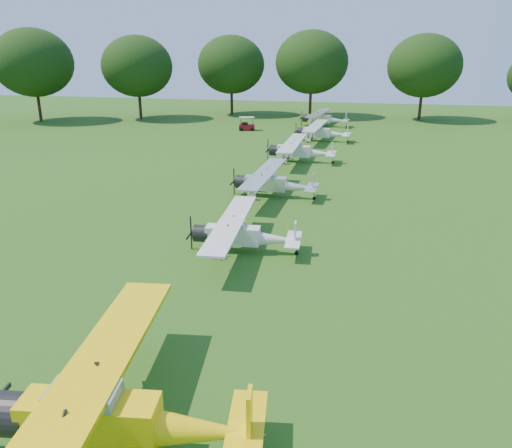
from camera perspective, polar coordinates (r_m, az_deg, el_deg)
The scene contains 9 objects.
ground at distance 25.82m, azimuth -4.01°, elevation -3.70°, with size 160.00×160.00×0.00m, color #224D13.
tree_belt at distance 23.23m, azimuth 4.38°, elevation 14.21°, with size 137.36×130.27×14.52m.
aircraft_2 at distance 14.04m, azimuth -16.26°, elevation -20.11°, with size 7.46×11.85×2.33m.
aircraft_3 at distance 25.92m, azimuth -1.71°, elevation -1.00°, with size 5.90×9.40×1.85m.
aircraft_4 at distance 35.79m, azimuth 1.83°, elevation 4.88°, with size 6.20×9.85×1.95m.
aircraft_5 at distance 47.34m, azimuth 4.92°, elevation 8.48°, with size 6.48×10.29×2.04m.
aircraft_6 at distance 58.64m, azimuth 7.40°, elevation 10.48°, with size 6.37×10.15×2.00m.
aircraft_7 at distance 70.23m, azimuth 7.67°, elevation 11.96°, with size 6.61×10.51×2.06m.
golf_cart at distance 66.34m, azimuth -1.10°, elevation 11.15°, with size 2.23×1.65×1.72m.
Camera 1 is at (6.91, -22.73, 10.12)m, focal length 35.00 mm.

